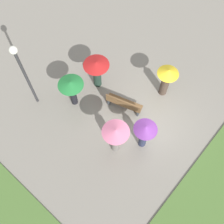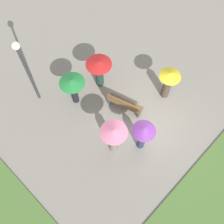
{
  "view_description": "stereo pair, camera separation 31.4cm",
  "coord_description": "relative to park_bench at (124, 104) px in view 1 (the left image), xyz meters",
  "views": [
    {
      "loc": [
        -2.33,
        5.27,
        11.72
      ],
      "look_at": [
        1.35,
        1.04,
        0.71
      ],
      "focal_mm": 45.0,
      "sensor_mm": 36.0,
      "label": 1
    },
    {
      "loc": [
        -2.56,
        5.06,
        11.72
      ],
      "look_at": [
        1.35,
        1.04,
        0.71
      ],
      "focal_mm": 45.0,
      "sensor_mm": 36.0,
      "label": 2
    }
  ],
  "objects": [
    {
      "name": "crowd_person_red",
      "position": [
        1.85,
        -0.22,
        0.78
      ],
      "size": [
        1.19,
        1.19,
        1.74
      ],
      "rotation": [
        0.0,
        0.0,
        0.02
      ],
      "color": "#1E3328",
      "rests_on": "ground_plane"
    },
    {
      "name": "crowd_person_green",
      "position": [
        1.97,
        1.26,
        0.86
      ],
      "size": [
        1.14,
        1.14,
        1.73
      ],
      "rotation": [
        0.0,
        0.0,
        0.27
      ],
      "color": "black",
      "rests_on": "ground_plane"
    },
    {
      "name": "crowd_person_yellow",
      "position": [
        -0.85,
        -1.93,
        0.75
      ],
      "size": [
        0.96,
        0.96,
        1.81
      ],
      "rotation": [
        0.0,
        0.0,
        4.68
      ],
      "color": "#47382D",
      "rests_on": "ground_plane"
    },
    {
      "name": "park_bench",
      "position": [
        0.0,
        0.0,
        0.0
      ],
      "size": [
        1.74,
        0.88,
        0.9
      ],
      "rotation": [
        0.0,
        0.0,
        0.29
      ],
      "color": "brown",
      "rests_on": "ground_plane"
    },
    {
      "name": "crowd_person_pink",
      "position": [
        -0.98,
        1.73,
        0.9
      ],
      "size": [
        1.1,
        1.1,
        1.95
      ],
      "rotation": [
        0.0,
        0.0,
        3.57
      ],
      "color": "slate",
      "rests_on": "ground_plane"
    },
    {
      "name": "ground_plane",
      "position": [
        -1.3,
        -0.26,
        -0.47
      ],
      "size": [
        90.0,
        90.0,
        0.0
      ],
      "primitive_type": "plane",
      "color": "gray"
    },
    {
      "name": "lamp_post",
      "position": [
        3.37,
        2.38,
        2.08
      ],
      "size": [
        0.32,
        0.32,
        3.89
      ],
      "color": "#2D2D30",
      "rests_on": "ground_plane"
    },
    {
      "name": "crowd_person_purple",
      "position": [
        -1.74,
        0.82,
        0.84
      ],
      "size": [
        0.97,
        0.97,
        1.83
      ],
      "rotation": [
        0.0,
        0.0,
        2.99
      ],
      "color": "#282D47",
      "rests_on": "ground_plane"
    }
  ]
}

